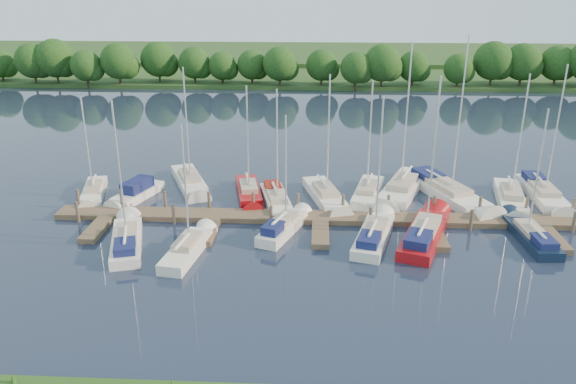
{
  "coord_description": "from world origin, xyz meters",
  "views": [
    {
      "loc": [
        -0.44,
        -30.73,
        17.01
      ],
      "look_at": [
        -2.43,
        8.0,
        2.2
      ],
      "focal_mm": 35.0,
      "sensor_mm": 36.0,
      "label": 1
    }
  ],
  "objects_px": {
    "dock": "(320,221)",
    "sailboat_n_0": "(94,193)",
    "motorboat": "(136,194)",
    "sailboat_n_5": "(326,197)",
    "sailboat_s_2": "(283,228)"
  },
  "relations": [
    {
      "from": "sailboat_n_0",
      "to": "motorboat",
      "type": "distance_m",
      "value": 3.78
    },
    {
      "from": "sailboat_n_0",
      "to": "sailboat_n_5",
      "type": "xyz_separation_m",
      "value": [
        19.34,
        -0.03,
        0.01
      ]
    },
    {
      "from": "sailboat_n_0",
      "to": "motorboat",
      "type": "height_order",
      "value": "sailboat_n_0"
    },
    {
      "from": "dock",
      "to": "sailboat_n_0",
      "type": "height_order",
      "value": "sailboat_n_0"
    },
    {
      "from": "sailboat_n_0",
      "to": "motorboat",
      "type": "relative_size",
      "value": 1.43
    },
    {
      "from": "dock",
      "to": "motorboat",
      "type": "bearing_deg",
      "value": 164.07
    },
    {
      "from": "motorboat",
      "to": "sailboat_n_0",
      "type": "bearing_deg",
      "value": 12.43
    },
    {
      "from": "sailboat_n_0",
      "to": "sailboat_n_5",
      "type": "distance_m",
      "value": 19.34
    },
    {
      "from": "sailboat_n_5",
      "to": "sailboat_s_2",
      "type": "bearing_deg",
      "value": 48.66
    },
    {
      "from": "motorboat",
      "to": "sailboat_n_5",
      "type": "xyz_separation_m",
      "value": [
        15.59,
        0.38,
        -0.11
      ]
    },
    {
      "from": "sailboat_n_0",
      "to": "sailboat_n_5",
      "type": "height_order",
      "value": "sailboat_n_5"
    },
    {
      "from": "sailboat_n_5",
      "to": "sailboat_s_2",
      "type": "relative_size",
      "value": 1.2
    },
    {
      "from": "motorboat",
      "to": "sailboat_n_5",
      "type": "distance_m",
      "value": 15.59
    },
    {
      "from": "motorboat",
      "to": "sailboat_s_2",
      "type": "relative_size",
      "value": 0.69
    },
    {
      "from": "motorboat",
      "to": "sailboat_s_2",
      "type": "bearing_deg",
      "value": 173.03
    }
  ]
}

